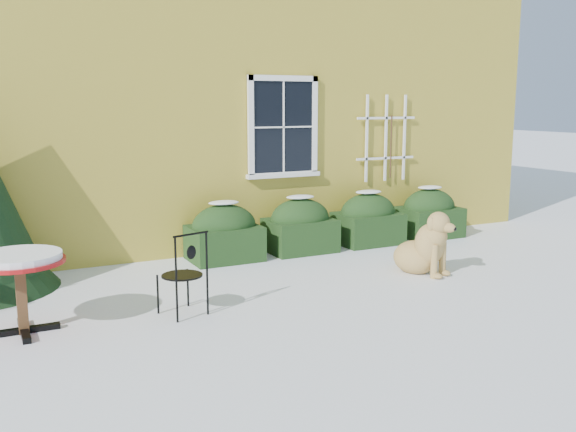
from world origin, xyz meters
TOP-DOWN VIEW (x-y plane):
  - ground at (0.00, 0.00)m, footprint 80.00×80.00m
  - house at (0.00, 7.00)m, footprint 12.40×8.40m
  - hedge_row at (1.65, 2.55)m, footprint 4.95×0.80m
  - bistro_table at (-3.31, 0.53)m, footprint 0.92×0.92m
  - patio_chair_near at (-1.63, 0.34)m, footprint 0.53×0.52m
  - dog at (1.90, 0.54)m, footprint 0.76×1.03m

SIDE VIEW (x-z plane):
  - ground at x=0.00m, z-range 0.00..0.00m
  - dog at x=1.90m, z-range -0.09..0.84m
  - hedge_row at x=1.65m, z-range -0.05..0.86m
  - patio_chair_near at x=-1.63m, z-range 0.00..0.96m
  - bistro_table at x=-3.31m, z-range 0.28..1.13m
  - house at x=0.00m, z-range 0.02..6.42m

